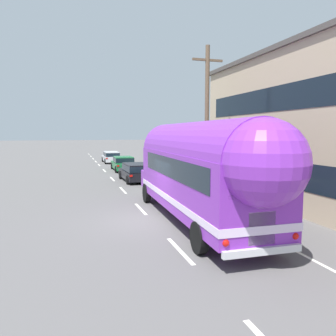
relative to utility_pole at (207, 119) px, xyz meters
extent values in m
plane|color=#565454|center=(-4.30, -4.09, -4.42)|extent=(300.00, 300.00, 0.00)
cube|color=silver|center=(-4.30, -7.84, -4.42)|extent=(0.14, 2.40, 0.01)
cube|color=silver|center=(-4.30, -1.99, -4.42)|extent=(0.14, 2.40, 0.01)
cube|color=silver|center=(-4.30, 3.37, -4.42)|extent=(0.14, 2.40, 0.01)
cube|color=silver|center=(-4.30, 8.68, -4.42)|extent=(0.14, 2.40, 0.01)
cube|color=silver|center=(-4.30, 14.67, -4.42)|extent=(0.14, 2.40, 0.01)
cube|color=silver|center=(-4.30, 20.41, -4.42)|extent=(0.14, 2.40, 0.01)
cube|color=silver|center=(-4.30, 24.98, -4.42)|extent=(0.14, 2.40, 0.01)
cube|color=silver|center=(-4.30, 29.72, -4.42)|extent=(0.14, 2.40, 0.01)
cube|color=silver|center=(-4.30, 34.62, -4.42)|extent=(0.14, 2.40, 0.01)
cube|color=silver|center=(-4.30, 40.00, -4.42)|extent=(0.14, 2.40, 0.01)
cube|color=silver|center=(-0.84, 7.91, -4.42)|extent=(0.12, 80.00, 0.01)
cube|color=black|center=(2.04, -5.43, -2.62)|extent=(0.08, 17.00, 1.20)
cube|color=black|center=(2.04, -5.43, 0.88)|extent=(0.08, 17.00, 1.20)
cylinder|color=brown|center=(0.00, 0.00, -0.17)|extent=(0.24, 0.24, 8.50)
cube|color=brown|center=(0.00, 0.00, 3.28)|extent=(1.80, 0.12, 0.12)
cube|color=purple|center=(-2.58, -5.03, -2.67)|extent=(2.70, 9.74, 2.30)
cylinder|color=purple|center=(-2.58, -5.03, -1.52)|extent=(2.65, 9.64, 2.45)
sphere|color=purple|center=(-2.68, -9.82, -1.52)|extent=(2.40, 2.40, 2.40)
cube|color=purple|center=(-2.47, 0.47, -3.35)|extent=(2.29, 1.35, 0.95)
cube|color=silver|center=(-2.58, -5.03, -3.32)|extent=(2.74, 9.78, 0.24)
cube|color=black|center=(-2.59, -5.33, -2.07)|extent=(2.69, 7.94, 0.76)
cube|color=black|center=(-2.68, -9.83, -2.02)|extent=(2.00, 0.12, 0.84)
cube|color=silver|center=(-2.68, -9.84, -3.27)|extent=(0.80, 0.08, 0.90)
cube|color=silver|center=(-2.69, -9.93, -3.87)|extent=(2.34, 0.19, 0.20)
sphere|color=red|center=(-3.73, -9.83, -3.57)|extent=(0.20, 0.20, 0.20)
sphere|color=red|center=(-1.63, -9.87, -3.57)|extent=(0.20, 0.20, 0.20)
cube|color=black|center=(-2.48, -0.13, -2.02)|extent=(2.14, 0.14, 0.96)
cube|color=silver|center=(-2.45, 1.16, -3.47)|extent=(0.90, 0.12, 0.56)
cylinder|color=black|center=(-3.66, -0.56, -3.92)|extent=(0.28, 1.01, 1.00)
cylinder|color=black|center=(-1.32, -0.61, -3.92)|extent=(0.28, 1.01, 1.00)
cylinder|color=black|center=(-3.82, -8.25, -3.92)|extent=(0.28, 1.01, 1.00)
cylinder|color=black|center=(-1.48, -8.30, -3.92)|extent=(0.28, 1.01, 1.00)
cube|color=black|center=(-2.74, 7.13, -3.90)|extent=(1.94, 4.36, 0.60)
cube|color=black|center=(-2.73, 6.66, -3.33)|extent=(1.70, 2.90, 0.55)
cube|color=black|center=(-2.73, 6.66, -3.36)|extent=(1.76, 2.95, 0.43)
cube|color=red|center=(-3.47, 4.95, -3.72)|extent=(0.20, 0.05, 0.14)
cube|color=red|center=(-1.89, 4.99, -3.72)|extent=(0.20, 0.05, 0.14)
cylinder|color=black|center=(-3.65, 8.56, -4.10)|extent=(0.22, 0.65, 0.64)
cylinder|color=black|center=(-1.91, 8.61, -4.10)|extent=(0.22, 0.65, 0.64)
cylinder|color=black|center=(-3.57, 5.65, -4.10)|extent=(0.22, 0.65, 0.64)
cylinder|color=black|center=(-1.83, 5.70, -4.10)|extent=(0.22, 0.65, 0.64)
cube|color=#196633|center=(-2.51, 14.28, -3.90)|extent=(1.92, 4.62, 0.60)
cube|color=#196633|center=(-2.51, 14.16, -3.33)|extent=(1.70, 2.27, 0.55)
cube|color=black|center=(-2.51, 14.16, -3.36)|extent=(1.76, 2.31, 0.43)
cube|color=red|center=(-3.35, 11.97, -3.72)|extent=(0.20, 0.04, 0.14)
cube|color=red|center=(-1.71, 11.96, -3.72)|extent=(0.20, 0.04, 0.14)
cylinder|color=black|center=(-3.40, 15.89, -4.10)|extent=(0.21, 0.64, 0.64)
cylinder|color=black|center=(-1.60, 15.88, -4.10)|extent=(0.21, 0.64, 0.64)
cylinder|color=black|center=(-3.43, 12.68, -4.10)|extent=(0.21, 0.64, 0.64)
cylinder|color=black|center=(-1.62, 12.67, -4.10)|extent=(0.21, 0.64, 0.64)
cube|color=silver|center=(-2.62, 23.05, -3.90)|extent=(1.79, 4.43, 0.60)
cube|color=silver|center=(-2.61, 22.57, -3.33)|extent=(1.58, 2.98, 0.55)
cube|color=black|center=(-2.61, 22.57, -3.36)|extent=(1.64, 3.02, 0.43)
cube|color=red|center=(-3.36, 20.82, -3.72)|extent=(0.20, 0.04, 0.14)
cube|color=red|center=(-1.84, 20.83, -3.72)|extent=(0.20, 0.04, 0.14)
cylinder|color=black|center=(-3.47, 24.55, -4.10)|extent=(0.20, 0.64, 0.64)
cylinder|color=black|center=(-1.79, 24.56, -4.10)|extent=(0.20, 0.64, 0.64)
cylinder|color=black|center=(-3.45, 21.53, -4.10)|extent=(0.20, 0.64, 0.64)
cylinder|color=black|center=(-1.76, 21.54, -4.10)|extent=(0.20, 0.64, 0.64)
camera|label=1|loc=(-7.54, -17.23, -0.73)|focal=34.93mm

